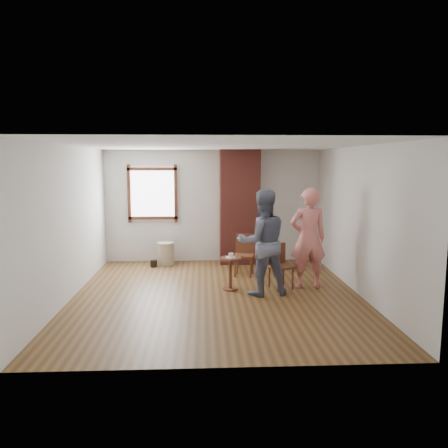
# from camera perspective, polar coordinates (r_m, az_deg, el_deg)

# --- Properties ---
(ground) EXTENTS (5.50, 5.50, 0.00)m
(ground) POSITION_cam_1_polar(r_m,az_deg,el_deg) (7.78, -0.91, -9.26)
(ground) COLOR brown
(ground) RESTS_ON ground
(room_shell) EXTENTS (5.04, 5.52, 2.62)m
(room_shell) POSITION_cam_1_polar(r_m,az_deg,el_deg) (8.05, -1.48, 4.44)
(room_shell) COLOR silver
(room_shell) RESTS_ON ground
(brick_chimney) EXTENTS (0.90, 0.50, 2.60)m
(brick_chimney) POSITION_cam_1_polar(r_m,az_deg,el_deg) (10.01, 2.04, 2.23)
(brick_chimney) COLOR brown
(brick_chimney) RESTS_ON ground
(stoneware_crock) EXTENTS (0.51, 0.51, 0.51)m
(stoneware_crock) POSITION_cam_1_polar(r_m,az_deg,el_deg) (10.07, -7.62, -3.83)
(stoneware_crock) COLOR tan
(stoneware_crock) RESTS_ON ground
(dark_pot) EXTENTS (0.20, 0.20, 0.15)m
(dark_pot) POSITION_cam_1_polar(r_m,az_deg,el_deg) (9.91, -9.17, -5.11)
(dark_pot) COLOR black
(dark_pot) RESTS_ON ground
(dining_chair_left) EXTENTS (0.47, 0.47, 0.84)m
(dining_chair_left) POSITION_cam_1_polar(r_m,az_deg,el_deg) (9.04, 2.68, -3.72)
(dining_chair_left) COLOR brown
(dining_chair_left) RESTS_ON ground
(dining_chair_right) EXTENTS (0.50, 0.50, 0.82)m
(dining_chair_right) POSITION_cam_1_polar(r_m,az_deg,el_deg) (8.18, 7.22, -5.12)
(dining_chair_right) COLOR brown
(dining_chair_right) RESTS_ON ground
(side_table) EXTENTS (0.40, 0.40, 0.60)m
(side_table) POSITION_cam_1_polar(r_m,az_deg,el_deg) (7.99, 0.84, -5.78)
(side_table) COLOR brown
(side_table) RESTS_ON ground
(cake_plate) EXTENTS (0.18, 0.18, 0.01)m
(cake_plate) POSITION_cam_1_polar(r_m,az_deg,el_deg) (7.95, 0.84, -4.38)
(cake_plate) COLOR white
(cake_plate) RESTS_ON side_table
(cake_slice) EXTENTS (0.08, 0.07, 0.06)m
(cake_slice) POSITION_cam_1_polar(r_m,az_deg,el_deg) (7.94, 0.91, -4.14)
(cake_slice) COLOR white
(cake_slice) RESTS_ON cake_plate
(man) EXTENTS (1.00, 0.83, 1.86)m
(man) POSITION_cam_1_polar(r_m,az_deg,el_deg) (7.66, 5.06, -2.40)
(man) COLOR black
(man) RESTS_ON ground
(person_pink) EXTENTS (0.70, 0.48, 1.86)m
(person_pink) POSITION_cam_1_polar(r_m,az_deg,el_deg) (8.17, 10.93, -1.85)
(person_pink) COLOR #DF776F
(person_pink) RESTS_ON ground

